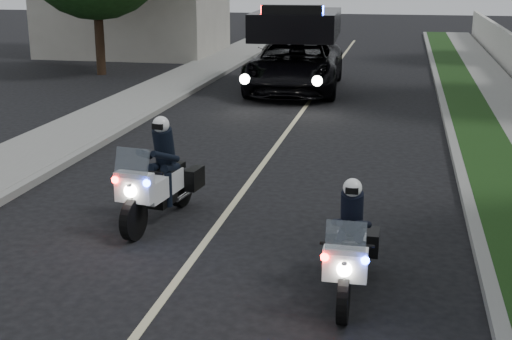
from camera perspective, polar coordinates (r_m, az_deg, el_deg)
The scene contains 13 objects.
ground at distance 8.44m, azimuth -9.62°, elevation -12.99°, with size 120.00×120.00×0.00m, color black.
curb_right at distance 17.35m, azimuth 15.64°, elevation 2.13°, with size 0.20×60.00×0.15m, color gray.
grass_verge at distance 17.42m, azimuth 17.94°, elevation 2.00°, with size 1.20×60.00×0.16m, color #193814.
curb_left at distance 18.64m, azimuth -10.38°, elevation 3.40°, with size 0.20×60.00×0.15m, color gray.
sidewalk_left at distance 19.08m, azimuth -13.45°, elevation 3.52°, with size 2.00×60.00×0.16m, color gray.
lane_marking at distance 17.55m, azimuth 2.16°, elevation 2.64°, with size 0.12×50.00×0.01m, color #BFB78C.
police_moto_left at distance 11.89m, azimuth -7.73°, elevation -4.11°, with size 0.73×2.07×1.76m, color silver, non-canonical shape.
police_moto_right at distance 9.33m, azimuth 7.43°, elevation -9.94°, with size 0.63×1.80×1.53m, color white, non-canonical shape.
police_suv at distance 24.50m, azimuth 3.17°, elevation 6.45°, with size 3.00×6.47×3.15m, color black.
bicycle at distance 32.67m, azimuth 1.55°, elevation 8.87°, with size 0.54×1.55×0.81m, color black.
cyclist at distance 32.67m, azimuth 1.55°, elevation 8.87°, with size 0.67×0.44×1.85m, color black.
tree_left_near at distance 28.87m, azimuth -12.37°, elevation 7.56°, with size 5.88×5.88×9.81m, color #194316, non-canonical shape.
tree_left_far at distance 36.59m, azimuth -8.05°, elevation 9.49°, with size 5.92×5.92×9.86m, color black, non-canonical shape.
Camera 1 is at (2.83, -6.84, 4.06)m, focal length 49.43 mm.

